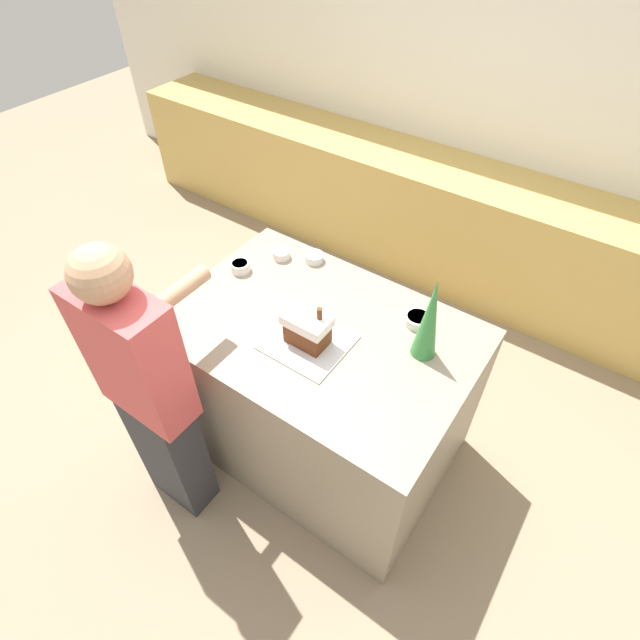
{
  "coord_description": "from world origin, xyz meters",
  "views": [
    {
      "loc": [
        0.92,
        -1.31,
        2.62
      ],
      "look_at": [
        0.0,
        0.0,
        1.01
      ],
      "focal_mm": 28.0,
      "sensor_mm": 36.0,
      "label": 1
    }
  ],
  "objects_px": {
    "candy_bowl_behind_tray": "(281,254)",
    "candy_bowl_far_left": "(314,257)",
    "candy_bowl_front_corner": "(418,319)",
    "baking_tray": "(308,342)",
    "candy_bowl_far_right": "(240,266)",
    "decorative_tree": "(430,319)",
    "person": "(150,395)",
    "gingerbread_house": "(307,328)"
  },
  "relations": [
    {
      "from": "candy_bowl_far_left",
      "to": "candy_bowl_far_right",
      "type": "xyz_separation_m",
      "value": [
        -0.27,
        -0.29,
        0.0
      ]
    },
    {
      "from": "candy_bowl_far_right",
      "to": "decorative_tree",
      "type": "bearing_deg",
      "value": 2.09
    },
    {
      "from": "gingerbread_house",
      "to": "candy_bowl_far_right",
      "type": "bearing_deg",
      "value": 160.48
    },
    {
      "from": "decorative_tree",
      "to": "candy_bowl_front_corner",
      "type": "relative_size",
      "value": 3.35
    },
    {
      "from": "decorative_tree",
      "to": "candy_bowl_front_corner",
      "type": "bearing_deg",
      "value": 124.71
    },
    {
      "from": "candy_bowl_front_corner",
      "to": "person",
      "type": "bearing_deg",
      "value": -128.65
    },
    {
      "from": "candy_bowl_front_corner",
      "to": "candy_bowl_far_right",
      "type": "bearing_deg",
      "value": -168.64
    },
    {
      "from": "decorative_tree",
      "to": "candy_bowl_far_right",
      "type": "height_order",
      "value": "decorative_tree"
    },
    {
      "from": "gingerbread_house",
      "to": "decorative_tree",
      "type": "xyz_separation_m",
      "value": [
        0.45,
        0.25,
        0.12
      ]
    },
    {
      "from": "person",
      "to": "decorative_tree",
      "type": "bearing_deg",
      "value": 43.01
    },
    {
      "from": "gingerbread_house",
      "to": "person",
      "type": "bearing_deg",
      "value": -126.75
    },
    {
      "from": "baking_tray",
      "to": "decorative_tree",
      "type": "height_order",
      "value": "decorative_tree"
    },
    {
      "from": "candy_bowl_far_left",
      "to": "candy_bowl_far_right",
      "type": "relative_size",
      "value": 1.01
    },
    {
      "from": "candy_bowl_behind_tray",
      "to": "candy_bowl_far_left",
      "type": "bearing_deg",
      "value": 26.6
    },
    {
      "from": "decorative_tree",
      "to": "candy_bowl_far_left",
      "type": "bearing_deg",
      "value": 161.98
    },
    {
      "from": "gingerbread_house",
      "to": "candy_bowl_behind_tray",
      "type": "bearing_deg",
      "value": 139.02
    },
    {
      "from": "candy_bowl_behind_tray",
      "to": "candy_bowl_far_right",
      "type": "height_order",
      "value": "candy_bowl_far_right"
    },
    {
      "from": "candy_bowl_far_right",
      "to": "candy_bowl_front_corner",
      "type": "bearing_deg",
      "value": 11.36
    },
    {
      "from": "candy_bowl_behind_tray",
      "to": "person",
      "type": "height_order",
      "value": "person"
    },
    {
      "from": "candy_bowl_front_corner",
      "to": "candy_bowl_far_left",
      "type": "xyz_separation_m",
      "value": [
        -0.67,
        0.1,
        -0.0
      ]
    },
    {
      "from": "decorative_tree",
      "to": "person",
      "type": "height_order",
      "value": "person"
    },
    {
      "from": "candy_bowl_behind_tray",
      "to": "person",
      "type": "relative_size",
      "value": 0.06
    },
    {
      "from": "baking_tray",
      "to": "candy_bowl_far_right",
      "type": "height_order",
      "value": "candy_bowl_far_right"
    },
    {
      "from": "candy_bowl_behind_tray",
      "to": "candy_bowl_far_left",
      "type": "distance_m",
      "value": 0.18
    },
    {
      "from": "decorative_tree",
      "to": "candy_bowl_front_corner",
      "type": "height_order",
      "value": "decorative_tree"
    },
    {
      "from": "baking_tray",
      "to": "candy_bowl_behind_tray",
      "type": "height_order",
      "value": "candy_bowl_behind_tray"
    },
    {
      "from": "candy_bowl_behind_tray",
      "to": "person",
      "type": "bearing_deg",
      "value": -87.09
    },
    {
      "from": "candy_bowl_far_right",
      "to": "person",
      "type": "relative_size",
      "value": 0.06
    },
    {
      "from": "decorative_tree",
      "to": "candy_bowl_behind_tray",
      "type": "distance_m",
      "value": 0.96
    },
    {
      "from": "gingerbread_house",
      "to": "candy_bowl_behind_tray",
      "type": "relative_size",
      "value": 2.31
    },
    {
      "from": "decorative_tree",
      "to": "candy_bowl_behind_tray",
      "type": "relative_size",
      "value": 4.53
    },
    {
      "from": "baking_tray",
      "to": "candy_bowl_front_corner",
      "type": "height_order",
      "value": "candy_bowl_front_corner"
    },
    {
      "from": "candy_bowl_far_left",
      "to": "candy_bowl_far_right",
      "type": "bearing_deg",
      "value": -132.62
    },
    {
      "from": "candy_bowl_front_corner",
      "to": "gingerbread_house",
      "type": "bearing_deg",
      "value": -131.25
    },
    {
      "from": "decorative_tree",
      "to": "person",
      "type": "relative_size",
      "value": 0.25
    },
    {
      "from": "baking_tray",
      "to": "candy_bowl_far_left",
      "type": "height_order",
      "value": "candy_bowl_far_left"
    },
    {
      "from": "candy_bowl_front_corner",
      "to": "candy_bowl_far_right",
      "type": "xyz_separation_m",
      "value": [
        -0.93,
        -0.19,
        0.0
      ]
    },
    {
      "from": "gingerbread_house",
      "to": "candy_bowl_far_right",
      "type": "distance_m",
      "value": 0.63
    },
    {
      "from": "candy_bowl_behind_tray",
      "to": "person",
      "type": "distance_m",
      "value": 1.0
    },
    {
      "from": "candy_bowl_front_corner",
      "to": "candy_bowl_far_right",
      "type": "relative_size",
      "value": 1.26
    },
    {
      "from": "candy_bowl_behind_tray",
      "to": "candy_bowl_front_corner",
      "type": "height_order",
      "value": "same"
    },
    {
      "from": "baking_tray",
      "to": "candy_bowl_far_left",
      "type": "relative_size",
      "value": 3.62
    }
  ]
}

